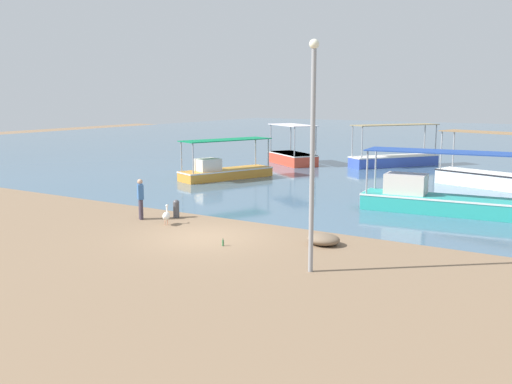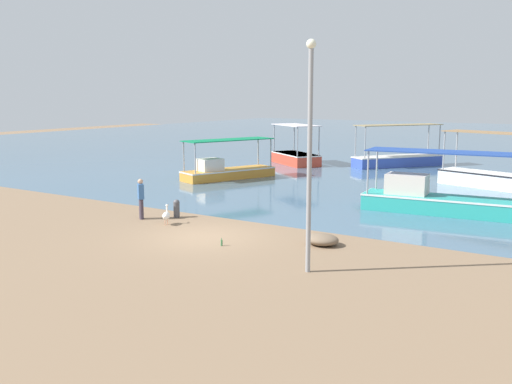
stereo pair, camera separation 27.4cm
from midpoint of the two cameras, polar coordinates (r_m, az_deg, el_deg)
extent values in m
plane|color=#80654B|center=(20.92, -5.50, -4.49)|extent=(120.00, 120.00, 0.00)
cube|color=#45647D|center=(65.49, 20.84, 4.60)|extent=(110.00, 90.00, 0.00)
cube|color=white|center=(34.16, 22.29, 1.09)|extent=(6.29, 3.31, 0.84)
cube|color=black|center=(34.11, 22.33, 1.72)|extent=(6.34, 3.36, 0.08)
cylinder|color=#99999E|center=(34.73, 17.82, 4.00)|extent=(0.08, 0.08, 2.19)
cylinder|color=#99999E|center=(35.89, 18.94, 4.11)|extent=(0.08, 0.08, 2.19)
cube|color=olive|center=(33.90, 22.57, 5.50)|extent=(6.13, 3.34, 0.05)
cube|color=#CE422C|center=(42.59, 3.47, 3.35)|extent=(4.81, 4.19, 0.81)
cube|color=silver|center=(42.55, 3.48, 3.84)|extent=(4.87, 4.24, 0.08)
cylinder|color=#99999E|center=(41.09, 5.82, 5.10)|extent=(0.08, 0.08, 2.06)
cylinder|color=#99999E|center=(40.29, 3.68, 5.04)|extent=(0.08, 0.08, 2.06)
cylinder|color=#99999E|center=(44.62, 3.32, 5.49)|extent=(0.08, 0.08, 2.06)
cylinder|color=#99999E|center=(43.88, 1.30, 5.44)|extent=(0.08, 0.08, 2.06)
cube|color=silver|center=(42.39, 3.51, 6.70)|extent=(4.70, 4.15, 0.05)
cube|color=orange|center=(35.20, -3.21, 1.83)|extent=(3.71, 6.16, 0.59)
cube|color=silver|center=(35.16, -3.21, 2.24)|extent=(3.76, 6.21, 0.08)
cylinder|color=#99999E|center=(37.17, -0.26, 4.10)|extent=(0.08, 0.08, 1.78)
cylinder|color=#99999E|center=(36.09, 1.03, 3.93)|extent=(0.08, 0.08, 1.78)
cylinder|color=#99999E|center=(34.23, -7.71, 3.53)|extent=(0.08, 0.08, 1.78)
cylinder|color=#99999E|center=(33.04, -6.56, 3.34)|extent=(0.08, 0.08, 1.78)
cube|color=#0C7144|center=(34.97, -3.24, 5.23)|extent=(3.73, 6.01, 0.05)
cube|color=silver|center=(34.40, -5.09, 2.73)|extent=(1.55, 1.69, 0.73)
cube|color=teal|center=(26.18, 17.61, -1.19)|extent=(6.81, 2.36, 0.74)
cube|color=silver|center=(26.12, 17.65, -0.48)|extent=(6.85, 2.40, 0.08)
cylinder|color=#99999E|center=(27.29, 11.58, 2.33)|extent=(0.08, 0.08, 1.92)
cylinder|color=#99999E|center=(25.88, 10.74, 1.96)|extent=(0.08, 0.08, 1.92)
cube|color=navy|center=(25.86, 17.87, 3.85)|extent=(6.62, 2.44, 0.05)
cube|color=beige|center=(26.30, 14.47, 0.81)|extent=(1.87, 1.37, 0.90)
cube|color=#3955BD|center=(42.51, 13.44, 3.06)|extent=(5.22, 6.38, 0.77)
cube|color=silver|center=(42.47, 13.46, 3.51)|extent=(5.28, 6.44, 0.08)
cylinder|color=#99999E|center=(44.77, 16.34, 5.15)|extent=(0.08, 0.08, 2.19)
cylinder|color=#99999E|center=(43.79, 17.37, 5.01)|extent=(0.08, 0.08, 2.19)
cylinder|color=#99999E|center=(41.15, 9.42, 5.05)|extent=(0.08, 0.08, 2.19)
cylinder|color=#99999E|center=(40.08, 10.37, 4.90)|extent=(0.08, 0.08, 2.19)
cube|color=#887651|center=(42.29, 13.58, 6.55)|extent=(5.18, 6.28, 0.05)
cylinder|color=#E0997A|center=(22.99, -9.42, -3.00)|extent=(0.03, 0.03, 0.22)
cylinder|color=#E0997A|center=(22.96, -9.18, -3.01)|extent=(0.03, 0.03, 0.22)
ellipsoid|color=white|center=(22.95, -9.30, -2.39)|extent=(0.51, 0.63, 0.32)
ellipsoid|color=white|center=(22.71, -9.44, -2.47)|extent=(0.18, 0.20, 0.10)
cylinder|color=white|center=(23.05, -9.23, -1.76)|extent=(0.07, 0.07, 0.26)
sphere|color=white|center=(23.02, -9.24, -1.36)|extent=(0.11, 0.11, 0.11)
cone|color=#E5933F|center=(23.18, -9.15, -1.31)|extent=(0.19, 0.29, 0.06)
cylinder|color=gray|center=(16.25, 5.16, 2.85)|extent=(0.14, 0.14, 6.37)
sphere|color=#EAEACC|center=(16.19, 5.35, 14.52)|extent=(0.28, 0.28, 0.28)
cylinder|color=#47474C|center=(24.26, -8.30, -1.85)|extent=(0.26, 0.26, 0.60)
sphere|color=#4C4C51|center=(24.20, -8.32, -1.08)|extent=(0.27, 0.27, 0.27)
cylinder|color=#3A313F|center=(24.08, -11.72, -1.73)|extent=(0.16, 0.16, 0.85)
cylinder|color=#3A313F|center=(24.25, -11.78, -1.65)|extent=(0.16, 0.16, 0.85)
cube|color=#3663A1|center=(24.03, -11.81, 0.03)|extent=(0.45, 0.42, 0.62)
sphere|color=tan|center=(23.97, -11.85, 1.02)|extent=(0.22, 0.22, 0.22)
ellipsoid|color=#715E4A|center=(19.81, 6.38, -4.72)|extent=(1.15, 0.98, 0.40)
cylinder|color=#3F7F4C|center=(19.63, -3.72, -5.11)|extent=(0.07, 0.07, 0.20)
cylinder|color=#3F7F4C|center=(19.60, -3.73, -4.73)|extent=(0.03, 0.03, 0.07)
camera|label=1|loc=(0.14, -90.34, -0.06)|focal=40.00mm
camera|label=2|loc=(0.14, 89.66, 0.06)|focal=40.00mm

